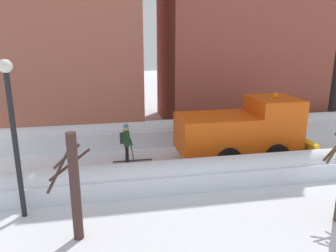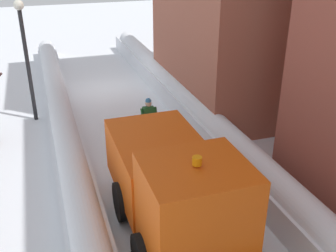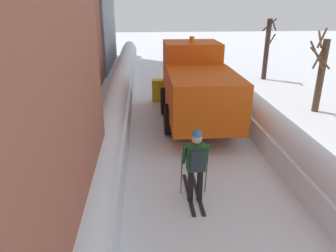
{
  "view_description": "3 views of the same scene",
  "coord_description": "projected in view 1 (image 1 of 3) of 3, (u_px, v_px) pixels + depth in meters",
  "views": [
    {
      "loc": [
        13.76,
        5.49,
        5.6
      ],
      "look_at": [
        0.05,
        8.15,
        1.74
      ],
      "focal_mm": 35.21,
      "sensor_mm": 36.0,
      "label": 1
    },
    {
      "loc": [
        3.17,
        19.32,
        7.08
      ],
      "look_at": [
        -0.68,
        7.74,
        1.28
      ],
      "focal_mm": 42.57,
      "sensor_mm": 36.0,
      "label": 2
    },
    {
      "loc": [
        -1.52,
        -0.03,
        4.44
      ],
      "look_at": [
        -0.88,
        8.21,
        1.18
      ],
      "focal_mm": 34.08,
      "sensor_mm": 36.0,
      "label": 3
    }
  ],
  "objects": [
    {
      "name": "snowbank_left",
      "position": [
        192.0,
        131.0,
        17.66
      ],
      "size": [
        1.1,
        36.0,
        1.32
      ],
      "color": "white",
      "rests_on": "ground"
    },
    {
      "name": "skier",
      "position": [
        126.0,
        141.0,
        14.77
      ],
      "size": [
        0.62,
        1.8,
        1.81
      ],
      "color": "black",
      "rests_on": "ground"
    },
    {
      "name": "ground_plane",
      "position": [
        207.0,
        160.0,
        15.34
      ],
      "size": [
        80.0,
        80.0,
        0.0
      ],
      "primitive_type": "plane",
      "color": "white"
    },
    {
      "name": "traffic_light_pole",
      "position": [
        105.0,
        84.0,
        16.6
      ],
      "size": [
        0.28,
        0.42,
        4.59
      ],
      "color": "black",
      "rests_on": "ground"
    },
    {
      "name": "bare_tree_near",
      "position": [
        74.0,
        185.0,
        9.0
      ],
      "size": [
        1.03,
        1.17,
        3.15
      ],
      "color": "#422B27",
      "rests_on": "ground"
    },
    {
      "name": "street_lamp",
      "position": [
        12.0,
        121.0,
        9.73
      ],
      "size": [
        0.4,
        0.4,
        4.95
      ],
      "color": "black",
      "rests_on": "ground"
    },
    {
      "name": "plow_truck",
      "position": [
        244.0,
        130.0,
        14.81
      ],
      "size": [
        3.2,
        5.98,
        3.12
      ],
      "color": "#DB510F",
      "rests_on": "ground"
    },
    {
      "name": "snowbank_right",
      "position": [
        228.0,
        171.0,
        12.71
      ],
      "size": [
        1.1,
        36.0,
        1.14
      ],
      "color": "white",
      "rests_on": "ground"
    }
  ]
}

